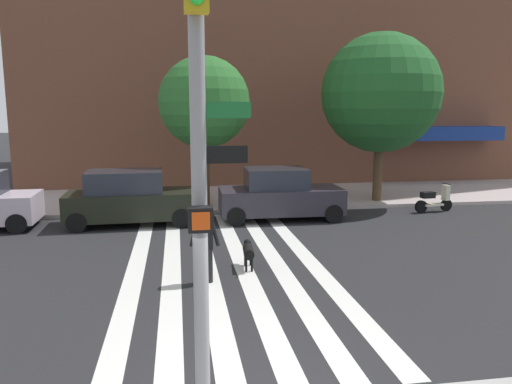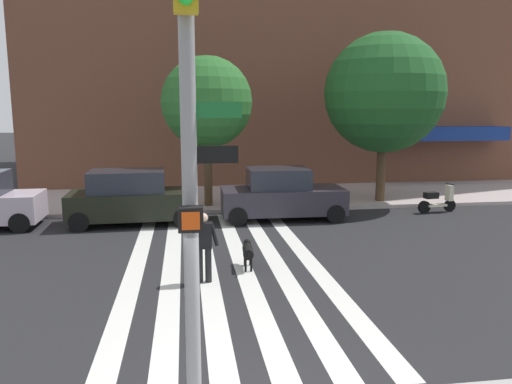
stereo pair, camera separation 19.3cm
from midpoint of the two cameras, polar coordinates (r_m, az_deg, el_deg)
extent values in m
plane|color=#232326|center=(12.96, -2.51, -8.30)|extent=(160.00, 160.00, 0.00)
cube|color=#B4A6A3|center=(22.03, -4.96, -0.71)|extent=(80.00, 6.00, 0.15)
cube|color=silver|center=(12.96, -13.30, -8.54)|extent=(0.45, 12.12, 0.01)
cube|color=silver|center=(12.91, -9.28, -8.48)|extent=(0.45, 12.12, 0.01)
cube|color=silver|center=(12.92, -5.24, -8.38)|extent=(0.45, 12.12, 0.01)
cube|color=silver|center=(12.99, -1.24, -8.23)|extent=(0.45, 12.12, 0.01)
cube|color=silver|center=(13.13, 2.70, -8.06)|extent=(0.45, 12.12, 0.01)
cube|color=silver|center=(13.32, 6.55, -7.85)|extent=(0.45, 12.12, 0.01)
cube|color=navy|center=(27.58, 21.08, 6.34)|extent=(6.40, 1.60, 0.70)
cylinder|color=gray|center=(5.69, -6.69, 0.27)|extent=(0.18, 0.18, 5.80)
cube|color=black|center=(5.55, -6.57, -3.12)|extent=(0.28, 0.18, 0.28)
cube|color=#E54C14|center=(5.45, -6.53, -3.35)|extent=(0.20, 0.01, 0.20)
cube|color=#19662D|center=(5.63, -3.77, 9.41)|extent=(0.60, 0.03, 0.18)
cube|color=black|center=(5.65, -3.92, 4.34)|extent=(0.56, 0.03, 0.20)
cylinder|color=black|center=(19.35, -24.00, -2.15)|extent=(0.67, 0.24, 0.66)
cylinder|color=black|center=(17.75, -25.32, -3.23)|extent=(0.67, 0.24, 0.66)
cube|color=black|center=(17.76, -13.69, -1.36)|extent=(4.41, 2.10, 0.90)
cube|color=#232833|center=(17.64, -14.35, 1.24)|extent=(2.60, 1.81, 0.74)
cylinder|color=black|center=(18.68, -8.30, -1.82)|extent=(0.67, 0.24, 0.66)
cylinder|color=black|center=(16.93, -8.08, -2.99)|extent=(0.67, 0.24, 0.66)
cylinder|color=black|center=(18.88, -18.62, -2.10)|extent=(0.67, 0.24, 0.66)
cylinder|color=black|center=(17.15, -19.46, -3.28)|extent=(0.67, 0.24, 0.66)
cube|color=#2C2933|center=(18.03, 3.40, -0.95)|extent=(4.45, 2.01, 0.90)
cube|color=#232833|center=(17.87, 2.87, 1.60)|extent=(2.20, 1.74, 0.73)
cylinder|color=black|center=(19.34, 7.94, -1.42)|extent=(0.66, 0.23, 0.66)
cylinder|color=black|center=(17.66, 9.45, -2.50)|extent=(0.66, 0.23, 0.66)
cylinder|color=black|center=(18.74, -2.33, -1.69)|extent=(0.66, 0.23, 0.66)
cylinder|color=black|center=(17.00, -1.79, -2.85)|extent=(0.66, 0.23, 0.66)
cylinder|color=black|center=(20.87, 21.70, -1.46)|extent=(0.49, 0.16, 0.48)
cylinder|color=black|center=(20.19, 19.10, -1.66)|extent=(0.49, 0.20, 0.48)
cube|color=beige|center=(20.49, 20.32, -1.43)|extent=(0.84, 0.42, 0.08)
cube|color=black|center=(20.27, 19.81, -0.36)|extent=(0.55, 0.37, 0.24)
cube|color=beige|center=(20.75, 21.67, -0.12)|extent=(0.24, 0.30, 0.60)
cylinder|color=black|center=(20.70, 21.73, 0.84)|extent=(0.10, 0.50, 0.04)
cylinder|color=#4C3823|center=(19.78, -5.29, 2.91)|extent=(0.33, 0.33, 3.12)
sphere|color=#286628|center=(19.65, -5.40, 10.28)|extent=(3.57, 3.57, 3.57)
cylinder|color=#4C3823|center=(21.42, 14.50, 3.18)|extent=(0.38, 0.38, 3.14)
sphere|color=#1E5623|center=(21.32, 14.83, 11.00)|extent=(4.90, 4.90, 4.90)
cylinder|color=black|center=(11.58, -6.04, -8.41)|extent=(0.16, 0.16, 0.82)
cylinder|color=black|center=(11.57, -5.04, -8.40)|extent=(0.16, 0.16, 0.82)
cube|color=black|center=(11.38, -5.60, -5.00)|extent=(0.40, 0.27, 0.60)
cylinder|color=black|center=(11.38, -6.81, -4.86)|extent=(0.23, 0.11, 0.57)
cylinder|color=black|center=(11.36, -4.39, -4.84)|extent=(0.23, 0.11, 0.57)
sphere|color=beige|center=(11.28, -5.63, -2.98)|extent=(0.24, 0.24, 0.22)
cylinder|color=black|center=(12.47, -0.49, -6.86)|extent=(0.32, 0.72, 0.26)
sphere|color=black|center=(12.85, -0.59, -5.89)|extent=(0.22, 0.22, 0.20)
cylinder|color=black|center=(12.02, -0.38, -7.23)|extent=(0.06, 0.24, 0.16)
cylinder|color=black|center=(12.78, -0.86, -7.80)|extent=(0.06, 0.06, 0.32)
cylinder|color=black|center=(12.79, -0.23, -7.79)|extent=(0.06, 0.06, 0.32)
cylinder|color=black|center=(12.31, -0.76, -8.48)|extent=(0.06, 0.06, 0.32)
cylinder|color=black|center=(12.32, -0.10, -8.47)|extent=(0.06, 0.06, 0.32)
camera|label=1|loc=(0.10, -89.57, 0.07)|focal=34.66mm
camera|label=2|loc=(0.10, 90.43, -0.07)|focal=34.66mm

